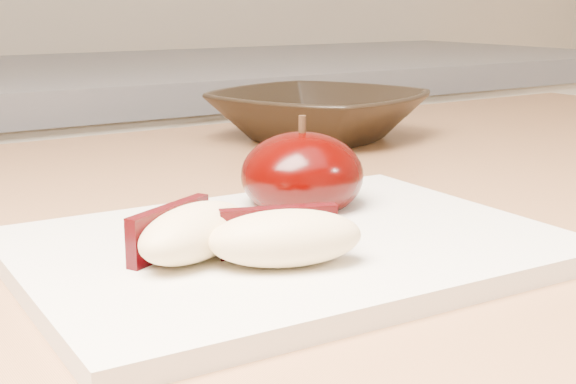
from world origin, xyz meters
TOP-DOWN VIEW (x-y plane):
  - cutting_board at (0.05, 0.38)m, footprint 0.29×0.22m
  - apple_half at (0.10, 0.43)m, footprint 0.09×0.09m
  - apple_wedge_a at (-0.00, 0.37)m, footprint 0.08×0.07m
  - apple_wedge_b at (0.03, 0.34)m, footprint 0.08×0.06m
  - bowl at (0.29, 0.67)m, footprint 0.25×0.25m

SIDE VIEW (x-z plane):
  - cutting_board at x=0.05m, z-range 0.90..0.91m
  - bowl at x=0.29m, z-range 0.90..0.95m
  - apple_wedge_a at x=0.00m, z-range 0.91..0.94m
  - apple_wedge_b at x=0.03m, z-range 0.91..0.94m
  - apple_half at x=0.10m, z-range 0.90..0.96m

